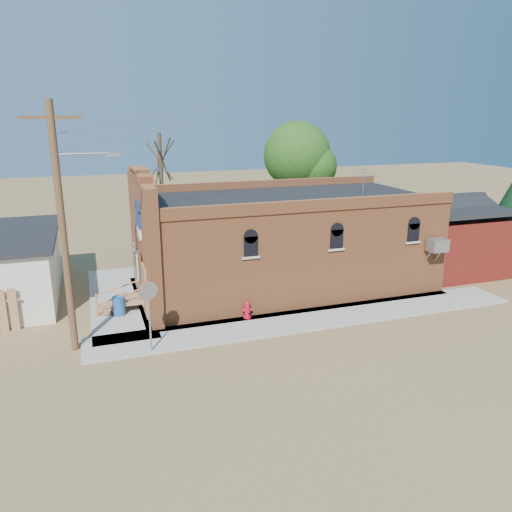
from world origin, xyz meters
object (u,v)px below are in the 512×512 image
object	(u,v)px
utility_pole	(64,225)
stop_sign	(148,297)
fire_hydrant	(247,310)
brick_bar	(279,242)
trash_barrel	(119,306)

from	to	relation	value
utility_pole	stop_sign	world-z (taller)	utility_pole
fire_hydrant	stop_sign	bearing A→B (deg)	-149.91
fire_hydrant	stop_sign	size ratio (longest dim) A/B	0.28
stop_sign	brick_bar	bearing A→B (deg)	45.10
utility_pole	brick_bar	bearing A→B (deg)	23.69
fire_hydrant	stop_sign	distance (m)	4.97
brick_bar	stop_sign	bearing A→B (deg)	-142.53
brick_bar	utility_pole	xyz separation A→B (m)	(-9.79, -4.29, 2.43)
brick_bar	utility_pole	distance (m)	10.96
fire_hydrant	trash_barrel	bearing A→B (deg)	164.98
utility_pole	stop_sign	distance (m)	3.88
stop_sign	trash_barrel	world-z (taller)	stop_sign
fire_hydrant	stop_sign	xyz separation A→B (m)	(-4.30, -1.80, 1.72)
utility_pole	trash_barrel	xyz separation A→B (m)	(1.75, 2.73, -4.28)
trash_barrel	brick_bar	bearing A→B (deg)	11.03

